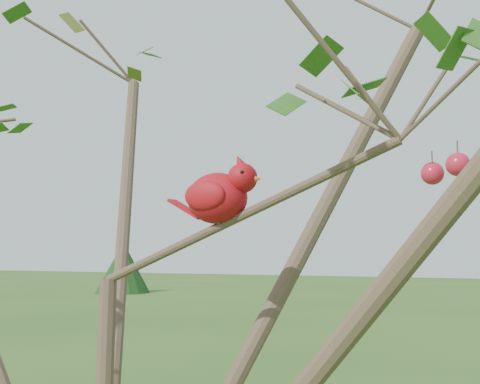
# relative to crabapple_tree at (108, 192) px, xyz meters

# --- Properties ---
(crabapple_tree) EXTENTS (2.35, 2.05, 2.95)m
(crabapple_tree) POSITION_rel_crabapple_tree_xyz_m (0.00, 0.00, 0.00)
(crabapple_tree) COLOR #423123
(crabapple_tree) RESTS_ON ground
(cardinal) EXTENTS (0.21, 0.11, 0.14)m
(cardinal) POSITION_rel_crabapple_tree_xyz_m (0.18, 0.10, -0.00)
(cardinal) COLOR red
(cardinal) RESTS_ON ground
(distant_trees) EXTENTS (45.67, 10.91, 3.32)m
(distant_trees) POSITION_rel_crabapple_tree_xyz_m (0.14, 23.63, -0.66)
(distant_trees) COLOR #423123
(distant_trees) RESTS_ON ground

